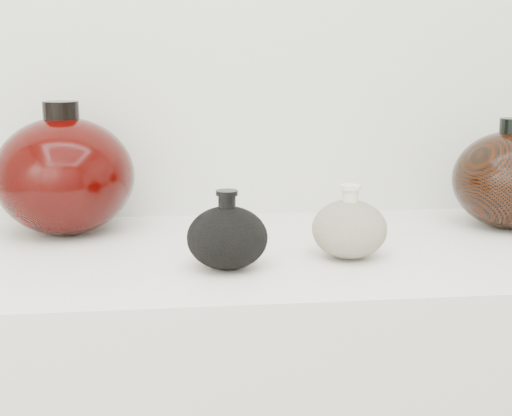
{
  "coord_description": "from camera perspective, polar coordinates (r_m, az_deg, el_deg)",
  "views": [
    {
      "loc": [
        -0.08,
        -0.11,
        1.2
      ],
      "look_at": [
        0.04,
        0.92,
        0.97
      ],
      "focal_mm": 50.0,
      "sensor_mm": 36.0,
      "label": 1
    }
  ],
  "objects": [
    {
      "name": "black_gourd_vase",
      "position": [
        1.0,
        -2.31,
        -2.34
      ],
      "size": [
        0.13,
        0.13,
        0.11
      ],
      "color": "black",
      "rests_on": "display_counter"
    },
    {
      "name": "right_round_pot",
      "position": [
        1.31,
        19.71,
        2.18
      ],
      "size": [
        0.26,
        0.26,
        0.19
      ],
      "color": "black",
      "rests_on": "display_counter"
    },
    {
      "name": "cream_gourd_vase",
      "position": [
        1.06,
        7.48,
        -1.63
      ],
      "size": [
        0.15,
        0.15,
        0.11
      ],
      "color": "#C2B199",
      "rests_on": "display_counter"
    },
    {
      "name": "left_round_pot",
      "position": [
        1.23,
        -15.07,
        2.55
      ],
      "size": [
        0.28,
        0.28,
        0.22
      ],
      "color": "black",
      "rests_on": "display_counter"
    }
  ]
}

